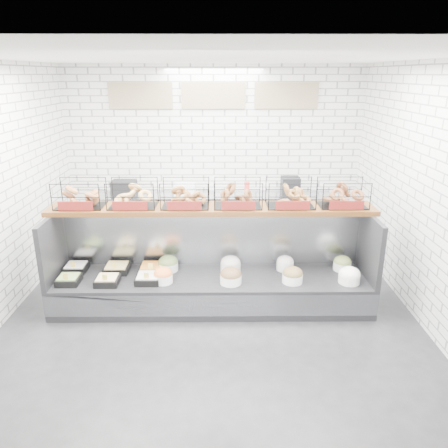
{
  "coord_description": "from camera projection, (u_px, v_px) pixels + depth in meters",
  "views": [
    {
      "loc": [
        0.11,
        -4.75,
        2.84
      ],
      "look_at": [
        0.15,
        0.45,
        1.05
      ],
      "focal_mm": 35.0,
      "sensor_mm": 36.0,
      "label": 1
    }
  ],
  "objects": [
    {
      "name": "ground",
      "position": [
        212.0,
        316.0,
        5.41
      ],
      "size": [
        5.5,
        5.5,
        0.0
      ],
      "primitive_type": "plane",
      "color": "black",
      "rests_on": "ground"
    },
    {
      "name": "bagel_shelf",
      "position": [
        211.0,
        197.0,
        5.45
      ],
      "size": [
        4.1,
        0.5,
        0.4
      ],
      "color": "#41220E",
      "rests_on": "display_case"
    },
    {
      "name": "display_case",
      "position": [
        212.0,
        279.0,
        5.63
      ],
      "size": [
        4.0,
        0.9,
        1.2
      ],
      "color": "black",
      "rests_on": "ground"
    },
    {
      "name": "prep_counter",
      "position": [
        214.0,
        218.0,
        7.56
      ],
      "size": [
        4.0,
        0.6,
        1.2
      ],
      "color": "#93969B",
      "rests_on": "ground"
    },
    {
      "name": "room_shell",
      "position": [
        211.0,
        142.0,
        5.31
      ],
      "size": [
        5.02,
        5.51,
        3.01
      ],
      "color": "silver",
      "rests_on": "ground"
    }
  ]
}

